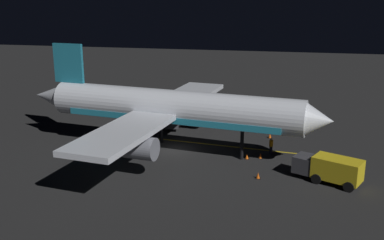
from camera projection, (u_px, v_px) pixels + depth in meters
name	position (u px, v px, depth m)	size (l,w,h in m)	color
ground_plane	(174.00, 152.00, 47.34)	(180.00, 180.00, 0.20)	black
apron_guide_stripe	(215.00, 145.00, 49.12)	(0.24, 23.38, 0.01)	gold
airliner	(168.00, 109.00, 46.27)	(30.15, 33.24, 10.83)	silver
baggage_truck	(330.00, 169.00, 39.00)	(4.34, 6.17, 2.34)	gold
catering_truck	(171.00, 115.00, 56.23)	(6.21, 3.29, 2.63)	maroon
ground_crew_worker	(271.00, 146.00, 46.09)	(0.40, 0.40, 1.74)	black
traffic_cone_near_left	(247.00, 157.00, 44.85)	(0.50, 0.50, 0.55)	#EA590F
traffic_cone_near_right	(270.00, 136.00, 51.46)	(0.50, 0.50, 0.55)	#EA590F
traffic_cone_under_wing	(260.00, 156.00, 45.02)	(0.50, 0.50, 0.55)	#EA590F
traffic_cone_far	(258.00, 176.00, 40.06)	(0.50, 0.50, 0.55)	#EA590F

